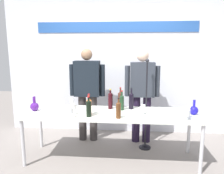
{
  "coord_description": "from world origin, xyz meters",
  "views": [
    {
      "loc": [
        0.26,
        -3.02,
        1.66
      ],
      "look_at": [
        0.0,
        0.15,
        1.1
      ],
      "focal_mm": 34.05,
      "sensor_mm": 36.0,
      "label": 1
    }
  ],
  "objects": [
    {
      "name": "display_table",
      "position": [
        0.0,
        0.0,
        0.69
      ],
      "size": [
        2.59,
        0.72,
        0.74
      ],
      "color": "white",
      "rests_on": "ground"
    },
    {
      "name": "wine_glass_right_2",
      "position": [
        1.03,
        -0.28,
        0.84
      ],
      "size": [
        0.07,
        0.07,
        0.15
      ],
      "color": "white",
      "rests_on": "display_table"
    },
    {
      "name": "wine_glass_right_1",
      "position": [
        0.47,
        -0.05,
        0.84
      ],
      "size": [
        0.06,
        0.06,
        0.14
      ],
      "color": "white",
      "rests_on": "display_table"
    },
    {
      "name": "wine_glass_right_0",
      "position": [
        1.06,
        -0.19,
        0.85
      ],
      "size": [
        0.06,
        0.06,
        0.15
      ],
      "color": "white",
      "rests_on": "display_table"
    },
    {
      "name": "wine_bottle_5",
      "position": [
        -0.29,
        -0.22,
        0.87
      ],
      "size": [
        0.07,
        0.07,
        0.29
      ],
      "color": "black",
      "rests_on": "display_table"
    },
    {
      "name": "wine_bottle_4",
      "position": [
        0.15,
        0.14,
        0.87
      ],
      "size": [
        0.07,
        0.07,
        0.31
      ],
      "color": "#1A341D",
      "rests_on": "display_table"
    },
    {
      "name": "back_wall",
      "position": [
        0.0,
        1.21,
        1.5
      ],
      "size": [
        4.4,
        0.11,
        3.0
      ],
      "color": "silver",
      "rests_on": "ground"
    },
    {
      "name": "wine_glass_left_2",
      "position": [
        -0.53,
        -0.13,
        0.84
      ],
      "size": [
        0.06,
        0.06,
        0.14
      ],
      "color": "white",
      "rests_on": "display_table"
    },
    {
      "name": "wine_bottle_3",
      "position": [
        -0.03,
        0.19,
        0.88
      ],
      "size": [
        0.07,
        0.07,
        0.32
      ],
      "color": "black",
      "rests_on": "display_table"
    },
    {
      "name": "microphone_stand",
      "position": [
        0.54,
        0.41,
        0.51
      ],
      "size": [
        0.2,
        0.2,
        1.52
      ],
      "color": "black",
      "rests_on": "ground"
    },
    {
      "name": "presenter_left",
      "position": [
        -0.49,
        0.68,
        0.97
      ],
      "size": [
        0.64,
        0.22,
        1.68
      ],
      "color": "#332F2F",
      "rests_on": "ground"
    },
    {
      "name": "decanter_blue_right",
      "position": [
        1.19,
        -0.01,
        0.81
      ],
      "size": [
        0.12,
        0.12,
        0.22
      ],
      "color": "#1D18B6",
      "rests_on": "display_table"
    },
    {
      "name": "wine_glass_left_0",
      "position": [
        -0.66,
        0.25,
        0.84
      ],
      "size": [
        0.06,
        0.06,
        0.14
      ],
      "color": "white",
      "rests_on": "display_table"
    },
    {
      "name": "ground_plane",
      "position": [
        0.0,
        0.0,
        0.0
      ],
      "size": [
        10.0,
        10.0,
        0.0
      ],
      "primitive_type": "plane",
      "color": "gray"
    },
    {
      "name": "wine_bottle_0",
      "position": [
        0.12,
        -0.26,
        0.87
      ],
      "size": [
        0.07,
        0.07,
        0.29
      ],
      "color": "#553017",
      "rests_on": "display_table"
    },
    {
      "name": "wine_bottle_2",
      "position": [
        0.3,
        0.21,
        0.88
      ],
      "size": [
        0.07,
        0.07,
        0.34
      ],
      "color": "black",
      "rests_on": "display_table"
    },
    {
      "name": "presenter_right",
      "position": [
        0.49,
        0.68,
        0.95
      ],
      "size": [
        0.61,
        0.22,
        1.66
      ],
      "color": "black",
      "rests_on": "ground"
    },
    {
      "name": "wine_bottle_1",
      "position": [
        0.12,
        0.26,
        0.88
      ],
      "size": [
        0.08,
        0.08,
        0.33
      ],
      "color": "#48261C",
      "rests_on": "display_table"
    },
    {
      "name": "wine_glass_left_1",
      "position": [
        -0.75,
        0.02,
        0.84
      ],
      "size": [
        0.06,
        0.06,
        0.14
      ],
      "color": "white",
      "rests_on": "display_table"
    },
    {
      "name": "wine_bottle_6",
      "position": [
        -0.31,
        -0.13,
        0.87
      ],
      "size": [
        0.07,
        0.07,
        0.3
      ],
      "color": "#CB6C2C",
      "rests_on": "display_table"
    },
    {
      "name": "decanter_blue_left",
      "position": [
        -1.17,
        -0.01,
        0.81
      ],
      "size": [
        0.13,
        0.13,
        0.22
      ],
      "color": "#4F1C84",
      "rests_on": "display_table"
    },
    {
      "name": "wine_glass_left_3",
      "position": [
        -0.53,
        -0.29,
        0.84
      ],
      "size": [
        0.06,
        0.06,
        0.15
      ],
      "color": "white",
      "rests_on": "display_table"
    }
  ]
}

